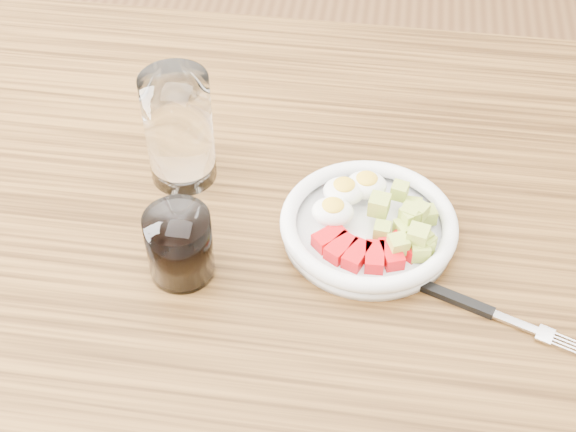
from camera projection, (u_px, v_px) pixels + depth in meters
name	position (u px, v px, depth m)	size (l,w,h in m)	color
dining_table	(295.00, 299.00, 0.96)	(1.50, 0.90, 0.77)	brown
bowl	(369.00, 223.00, 0.88)	(0.20, 0.20, 0.05)	white
fork	(476.00, 307.00, 0.82)	(0.17, 0.07, 0.01)	black
water_glass	(179.00, 129.00, 0.91)	(0.08, 0.08, 0.14)	white
coffee_glass	(180.00, 245.00, 0.83)	(0.07, 0.07, 0.08)	white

